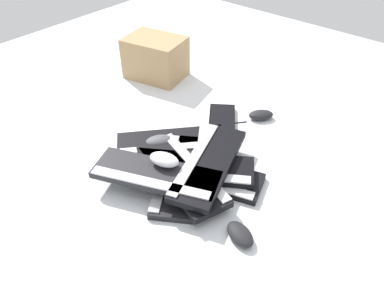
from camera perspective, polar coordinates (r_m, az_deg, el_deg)
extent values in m
plane|color=silver|center=(1.47, -0.06, -0.60)|extent=(3.20, 3.20, 0.00)
cube|color=black|center=(1.58, 3.82, 2.91)|extent=(0.45, 0.38, 0.02)
cube|color=silver|center=(1.57, 1.78, 3.46)|extent=(0.36, 0.27, 0.01)
cube|color=black|center=(1.54, -3.13, 1.82)|extent=(0.43, 0.40, 0.02)
cube|color=silver|center=(1.48, -2.93, 0.95)|extent=(0.34, 0.31, 0.01)
cube|color=black|center=(1.39, -1.76, -3.17)|extent=(0.45, 0.36, 0.02)
cube|color=#B2B5BA|center=(1.38, -4.08, -2.49)|extent=(0.37, 0.26, 0.01)
cube|color=black|center=(1.39, 1.64, -3.09)|extent=(0.28, 0.46, 0.02)
cube|color=silver|center=(1.34, 0.78, -4.13)|extent=(0.16, 0.41, 0.01)
cube|color=black|center=(1.34, -1.71, -3.05)|extent=(0.28, 0.46, 0.02)
cube|color=silver|center=(1.35, 0.35, -1.75)|extent=(0.17, 0.41, 0.01)
cube|color=black|center=(1.37, 0.17, -2.17)|extent=(0.36, 0.45, 0.02)
cube|color=silver|center=(1.32, -0.14, -3.31)|extent=(0.26, 0.37, 0.01)
cube|color=#232326|center=(1.30, -5.48, -3.23)|extent=(0.31, 0.46, 0.02)
cube|color=silver|center=(1.25, -6.49, -4.39)|extent=(0.19, 0.40, 0.01)
cube|color=black|center=(1.34, 2.64, -1.60)|extent=(0.46, 0.28, 0.02)
cube|color=#B2B5BA|center=(1.34, 0.39, -0.54)|extent=(0.41, 0.17, 0.01)
ellipsoid|color=#4C4C51|center=(1.48, -4.99, 1.91)|extent=(0.13, 0.12, 0.04)
ellipsoid|color=black|center=(1.20, 7.33, -12.09)|extent=(0.10, 0.13, 0.04)
ellipsoid|color=#B7B7BC|center=(1.47, -12.20, -0.95)|extent=(0.09, 0.12, 0.04)
ellipsoid|color=silver|center=(1.30, -4.27, -0.91)|extent=(0.09, 0.12, 0.04)
ellipsoid|color=black|center=(1.71, 10.47, 5.80)|extent=(0.13, 0.12, 0.04)
cylinder|color=black|center=(1.44, -12.47, -2.76)|extent=(0.07, 0.02, 0.01)
cylinder|color=black|center=(1.48, -11.33, -1.06)|extent=(0.06, 0.05, 0.01)
cylinder|color=black|center=(1.54, -9.80, 0.96)|extent=(0.11, 0.02, 0.01)
cylinder|color=black|center=(1.60, -7.66, 2.78)|extent=(0.08, 0.02, 0.01)
cylinder|color=black|center=(1.61, -4.99, 3.50)|extent=(0.08, 0.09, 0.01)
cylinder|color=black|center=(1.61, -1.77, 3.56)|extent=(0.06, 0.06, 0.01)
cylinder|color=black|center=(1.61, 0.63, 3.62)|extent=(0.05, 0.05, 0.01)
cylinder|color=black|center=(1.63, 3.13, 4.06)|extent=(0.09, 0.04, 0.01)
cylinder|color=black|center=(1.67, 6.40, 4.68)|extent=(0.09, 0.08, 0.01)
sphere|color=black|center=(1.42, -13.46, -3.59)|extent=(0.01, 0.01, 0.01)
sphere|color=black|center=(1.46, -11.50, -1.95)|extent=(0.01, 0.01, 0.01)
sphere|color=black|center=(1.51, -11.17, -0.20)|extent=(0.01, 0.01, 0.01)
sphere|color=black|center=(1.57, -8.48, 2.07)|extent=(0.01, 0.01, 0.01)
sphere|color=black|center=(1.62, -6.87, 3.47)|extent=(0.01, 0.01, 0.01)
sphere|color=black|center=(1.61, -3.10, 3.53)|extent=(0.01, 0.01, 0.01)
sphere|color=black|center=(1.61, -0.45, 3.59)|extent=(0.01, 0.01, 0.01)
sphere|color=black|center=(1.61, 1.71, 3.64)|extent=(0.01, 0.01, 0.01)
sphere|color=black|center=(1.65, 4.52, 4.47)|extent=(0.01, 0.01, 0.01)
sphere|color=black|center=(1.68, 8.24, 4.88)|extent=(0.01, 0.01, 0.01)
cube|color=tan|center=(1.99, -5.58, 14.33)|extent=(0.27, 0.33, 0.21)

